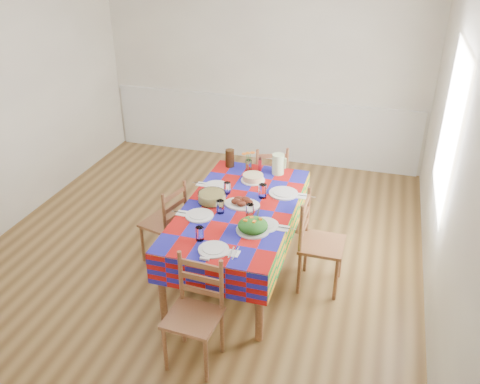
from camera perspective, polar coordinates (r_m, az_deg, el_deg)
name	(u,v)px	position (r m, az deg, el deg)	size (l,w,h in m)	color
room	(198,130)	(4.84, -4.72, 6.95)	(4.58, 5.08, 2.78)	brown
wainscot	(262,127)	(7.37, 2.43, 7.35)	(4.41, 0.06, 0.92)	silver
window_right	(450,128)	(4.81, 22.49, 6.64)	(1.40, 1.40, 0.00)	white
dining_table	(239,214)	(4.78, -0.08, -2.46)	(1.02, 1.89, 0.74)	brown
setting_near_head	(209,244)	(4.17, -3.48, -5.81)	(0.41, 0.27, 0.12)	white
setting_left_near	(206,212)	(4.61, -3.79, -2.27)	(0.47, 0.28, 0.12)	white
setting_left_far	(219,186)	(5.05, -2.32, 0.63)	(0.44, 0.26, 0.12)	white
setting_right_near	(260,220)	(4.49, 2.21, -3.11)	(0.48, 0.28, 0.12)	white
setting_right_far	(277,192)	(4.93, 4.14, -0.05)	(0.54, 0.31, 0.14)	white
meat_platter	(242,202)	(4.75, 0.22, -1.18)	(0.34, 0.25, 0.07)	white
salad_platter	(253,226)	(4.36, 1.45, -3.83)	(0.29, 0.29, 0.12)	white
pasta_bowl	(212,197)	(4.81, -3.18, -0.58)	(0.27, 0.27, 0.10)	white
cake	(253,178)	(5.20, 1.47, 1.60)	(0.25, 0.25, 0.07)	white
serving_utensils	(255,214)	(4.62, 1.68, -2.48)	(0.13, 0.30, 0.01)	black
flower_vase	(248,162)	(5.40, 0.96, 3.36)	(0.14, 0.11, 0.22)	white
hot_sauce	(260,164)	(5.40, 2.24, 3.16)	(0.04, 0.04, 0.16)	#A90D18
green_pitcher	(278,164)	(5.34, 4.30, 3.14)	(0.13, 0.13, 0.22)	#CCF0A9
tea_pitcher	(230,158)	(5.49, -1.15, 3.82)	(0.10, 0.10, 0.19)	#321C0B
name_card	(205,259)	(4.03, -4.00, -7.49)	(0.08, 0.02, 0.02)	white
chair_near	(195,314)	(4.00, -5.07, -13.50)	(0.42, 0.40, 0.89)	brown
chair_far	(270,180)	(5.90, 3.38, 1.32)	(0.50, 0.49, 0.88)	brown
chair_left	(166,223)	(5.13, -8.27, -3.47)	(0.45, 0.46, 0.87)	brown
chair_right	(317,243)	(4.76, 8.69, -5.73)	(0.40, 0.42, 0.94)	brown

